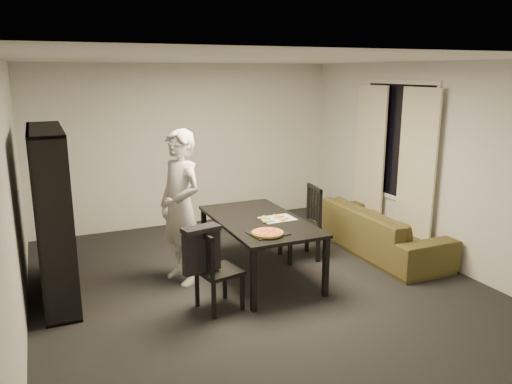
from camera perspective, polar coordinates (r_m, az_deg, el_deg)
name	(u,v)px	position (r m, az deg, el deg)	size (l,w,h in m)	color
room	(256,178)	(5.66, -0.03, 1.66)	(5.01, 5.51, 2.61)	black
window_pane	(398,141)	(7.44, 15.89, 5.60)	(0.02, 1.40, 1.60)	black
window_frame	(397,141)	(7.44, 15.86, 5.60)	(0.03, 1.52, 1.72)	white
curtain_left	(416,172)	(7.05, 17.84, 2.16)	(0.03, 0.70, 2.25)	beige
curtain_right	(369,160)	(7.84, 12.83, 3.59)	(0.03, 0.70, 2.25)	beige
bookshelf	(53,215)	(5.87, -22.21, -2.47)	(0.35, 1.50, 1.90)	black
dining_table	(259,224)	(6.06, 0.38, -3.72)	(0.98, 1.76, 0.73)	black
chair_left	(212,266)	(5.27, -5.04, -8.39)	(0.48, 0.48, 0.88)	black
chair_right	(306,218)	(6.72, 5.73, -2.93)	(0.52, 0.52, 0.99)	black
draped_jacket	(201,248)	(5.14, -6.25, -6.33)	(0.42, 0.25, 0.49)	black
person	(181,208)	(5.92, -8.61, -1.77)	(0.67, 0.44, 1.84)	silver
baking_tray	(268,233)	(5.51, 1.40, -4.74)	(0.40, 0.32, 0.01)	black
pepperoni_pizza	(268,233)	(5.46, 1.33, -4.68)	(0.35, 0.35, 0.03)	olive
kitchen_towel	(277,219)	(6.05, 2.47, -3.07)	(0.40, 0.30, 0.01)	white
pizza_slices	(273,218)	(6.02, 1.92, -3.04)	(0.37, 0.31, 0.01)	gold
sofa	(379,230)	(7.20, 13.92, -4.21)	(2.18, 0.85, 0.64)	#3E3D19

